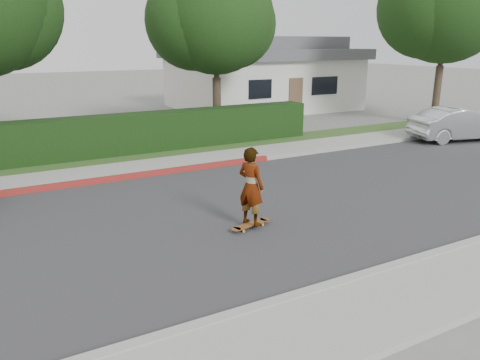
{
  "coord_description": "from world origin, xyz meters",
  "views": [
    {
      "loc": [
        -7.46,
        -9.49,
        4.01
      ],
      "look_at": [
        -2.59,
        -0.59,
        1.0
      ],
      "focal_mm": 35.0,
      "sensor_mm": 36.0,
      "label": 1
    }
  ],
  "objects": [
    {
      "name": "ground",
      "position": [
        0.0,
        0.0,
        0.0
      ],
      "size": [
        120.0,
        120.0,
        0.0
      ],
      "primitive_type": "plane",
      "color": "slate",
      "rests_on": "ground"
    },
    {
      "name": "road",
      "position": [
        0.0,
        0.0,
        0.01
      ],
      "size": [
        60.0,
        8.0,
        0.01
      ],
      "primitive_type": "cube",
      "color": "#2D2D30",
      "rests_on": "ground"
    },
    {
      "name": "curb_near",
      "position": [
        0.0,
        -4.1,
        0.07
      ],
      "size": [
        60.0,
        0.2,
        0.15
      ],
      "primitive_type": "cube",
      "color": "#9E9E99",
      "rests_on": "ground"
    },
    {
      "name": "curb_far",
      "position": [
        0.0,
        4.1,
        0.07
      ],
      "size": [
        60.0,
        0.2,
        0.15
      ],
      "primitive_type": "cube",
      "color": "#9E9E99",
      "rests_on": "ground"
    },
    {
      "name": "curb_red_section",
      "position": [
        -5.0,
        4.1,
        0.08
      ],
      "size": [
        12.0,
        0.21,
        0.15
      ],
      "primitive_type": "cube",
      "color": "maroon",
      "rests_on": "ground"
    },
    {
      "name": "sidewalk_far",
      "position": [
        0.0,
        5.0,
        0.06
      ],
      "size": [
        60.0,
        1.6,
        0.12
      ],
      "primitive_type": "cube",
      "color": "gray",
      "rests_on": "ground"
    },
    {
      "name": "planting_strip",
      "position": [
        0.0,
        6.6,
        0.05
      ],
      "size": [
        60.0,
        1.6,
        0.1
      ],
      "primitive_type": "cube",
      "color": "#2D4C1E",
      "rests_on": "ground"
    },
    {
      "name": "hedge",
      "position": [
        -3.0,
        7.2,
        0.75
      ],
      "size": [
        15.0,
        1.0,
        1.5
      ],
      "primitive_type": "cube",
      "color": "black",
      "rests_on": "ground"
    },
    {
      "name": "tree_center",
      "position": [
        1.49,
        9.19,
        4.9
      ],
      "size": [
        5.66,
        4.84,
        7.44
      ],
      "color": "#33261C",
      "rests_on": "ground"
    },
    {
      "name": "tree_right",
      "position": [
        12.49,
        6.69,
        5.63
      ],
      "size": [
        6.32,
        5.6,
        8.56
      ],
      "color": "#33261C",
      "rests_on": "ground"
    },
    {
      "name": "house",
      "position": [
        8.0,
        16.0,
        2.1
      ],
      "size": [
        10.6,
        8.6,
        4.3
      ],
      "color": "beige",
      "rests_on": "ground"
    },
    {
      "name": "skateboard",
      "position": [
        -2.59,
        -1.09,
        0.09
      ],
      "size": [
        1.1,
        0.45,
        0.1
      ],
      "rotation": [
        0.0,
        0.0,
        0.23
      ],
      "color": "gold",
      "rests_on": "ground"
    },
    {
      "name": "skateboarder",
      "position": [
        -2.59,
        -1.09,
        0.99
      ],
      "size": [
        0.63,
        0.75,
        1.75
      ],
      "primitive_type": "imported",
      "rotation": [
        0.0,
        0.0,
        1.96
      ],
      "color": "white",
      "rests_on": "skateboard"
    },
    {
      "name": "car_silver",
      "position": [
        9.95,
        3.14,
        0.69
      ],
      "size": [
        4.44,
        2.44,
        1.39
      ],
      "primitive_type": "imported",
      "rotation": [
        0.0,
        0.0,
        1.33
      ],
      "color": "silver",
      "rests_on": "ground"
    }
  ]
}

